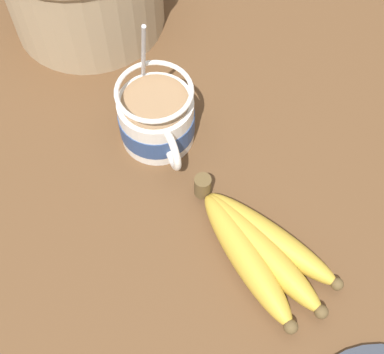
% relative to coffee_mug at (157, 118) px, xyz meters
% --- Properties ---
extents(table, '(0.94, 0.94, 0.04)m').
position_rel_coffee_mug_xyz_m(table, '(0.09, -0.04, -0.06)').
color(table, brown).
rests_on(table, ground).
extents(coffee_mug, '(0.14, 0.09, 0.17)m').
position_rel_coffee_mug_xyz_m(coffee_mug, '(0.00, 0.00, 0.00)').
color(coffee_mug, white).
rests_on(coffee_mug, table).
extents(banana_bunch, '(0.20, 0.12, 0.04)m').
position_rel_coffee_mug_xyz_m(banana_bunch, '(0.19, 0.05, -0.02)').
color(banana_bunch, brown).
rests_on(banana_bunch, table).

